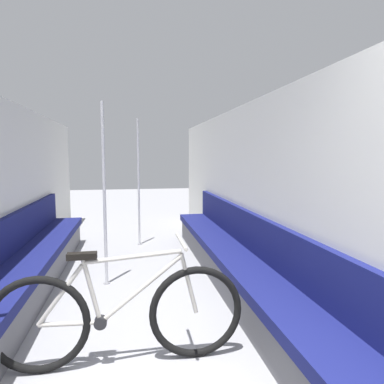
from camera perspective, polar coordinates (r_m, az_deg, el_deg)
wall_right at (r=3.90m, az=11.63°, el=-0.53°), size 0.10×9.04×2.15m
bench_seat_row_left at (r=4.02m, az=-26.71°, el=-12.47°), size 0.50×5.08×0.86m
bench_seat_row_right at (r=4.04m, az=7.41°, el=-11.78°), size 0.50×5.08×0.86m
bicycle at (r=2.66m, az=-11.92°, el=-19.51°), size 1.81×0.46×0.91m
grab_pole_near at (r=5.83m, az=-8.90°, el=1.31°), size 0.08×0.08×2.13m
grab_pole_far at (r=4.09m, az=-14.39°, el=-0.82°), size 0.08×0.08×2.13m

